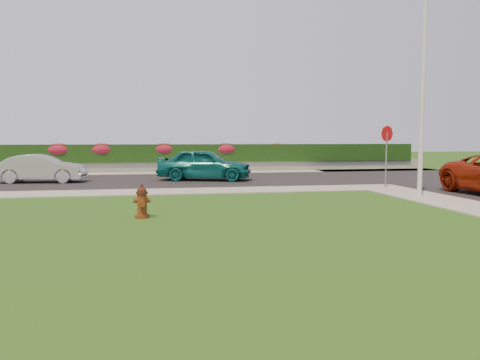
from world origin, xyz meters
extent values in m
plane|color=black|center=(0.00, 0.00, 0.00)|extent=(120.00, 120.00, 0.00)
cube|color=black|center=(-5.00, 14.00, 0.02)|extent=(26.00, 8.00, 0.04)
cube|color=gray|center=(-6.00, 9.00, 0.02)|extent=(24.00, 2.00, 0.04)
cube|color=gray|center=(7.00, 9.00, 0.02)|extent=(2.00, 2.00, 0.04)
cube|color=gray|center=(-1.00, 19.00, 0.02)|extent=(34.00, 2.00, 0.04)
cube|color=gray|center=(-1.00, 20.50, 0.30)|extent=(34.00, 0.40, 0.60)
cube|color=black|center=(-1.00, 20.60, 1.15)|extent=(32.00, 0.90, 1.10)
cylinder|color=#4A1C0B|center=(-2.55, 3.16, 0.04)|extent=(0.37, 0.37, 0.09)
cylinder|color=#4A1C0B|center=(-2.55, 3.16, 0.37)|extent=(0.25, 0.25, 0.56)
cylinder|color=black|center=(-2.55, 3.16, 0.65)|extent=(0.30, 0.30, 0.05)
sphere|color=black|center=(-2.55, 3.16, 0.68)|extent=(0.25, 0.25, 0.25)
cylinder|color=black|center=(-2.55, 3.16, 0.82)|extent=(0.08, 0.08, 0.08)
cylinder|color=#4A1C0B|center=(-2.71, 3.15, 0.45)|extent=(0.11, 0.12, 0.12)
cylinder|color=#4A1C0B|center=(-2.38, 3.16, 0.45)|extent=(0.11, 0.12, 0.12)
cylinder|color=#4A1C0B|center=(-2.54, 2.99, 0.39)|extent=(0.17, 0.13, 0.16)
imported|color=#0B5857|center=(0.18, 13.51, 0.80)|extent=(4.82, 3.02, 1.53)
imported|color=#9A9DA1|center=(-7.31, 13.69, 0.68)|extent=(4.00, 1.69, 1.28)
cylinder|color=silver|center=(6.77, 5.64, 3.38)|extent=(0.16, 0.16, 6.75)
cylinder|color=slate|center=(7.25, 8.95, 1.15)|extent=(0.06, 0.06, 2.30)
cylinder|color=#A80B0C|center=(7.25, 8.95, 2.25)|extent=(0.65, 0.23, 0.67)
cylinder|color=white|center=(7.25, 8.95, 2.25)|extent=(0.68, 0.23, 0.71)
ellipsoid|color=#A81C3F|center=(-7.80, 20.50, 1.39)|extent=(1.57, 1.01, 0.79)
ellipsoid|color=#A81C3F|center=(-5.32, 20.50, 1.39)|extent=(1.55, 0.99, 0.77)
ellipsoid|color=#A81C3F|center=(-1.59, 20.50, 1.40)|extent=(1.50, 0.96, 0.75)
ellipsoid|color=#A81C3F|center=(2.30, 20.50, 1.40)|extent=(1.54, 0.99, 0.77)
ellipsoid|color=#A81C3F|center=(5.64, 20.50, 1.49)|extent=(1.07, 0.69, 0.54)
camera|label=1|loc=(-2.24, -8.99, 2.02)|focal=35.00mm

